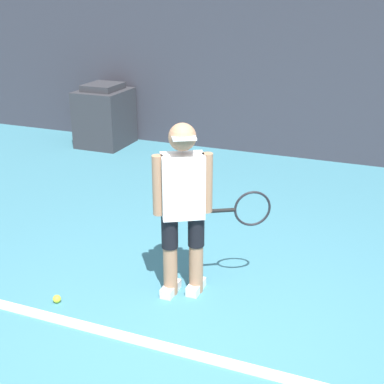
# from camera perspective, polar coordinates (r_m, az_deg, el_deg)

# --- Properties ---
(ground_plane) EXTENTS (24.00, 24.00, 0.00)m
(ground_plane) POSITION_cam_1_polar(r_m,az_deg,el_deg) (4.11, -0.98, -15.78)
(ground_plane) COLOR teal
(back_wall) EXTENTS (24.00, 0.10, 2.74)m
(back_wall) POSITION_cam_1_polar(r_m,az_deg,el_deg) (8.04, 12.79, 12.95)
(back_wall) COLOR #383842
(back_wall) RESTS_ON ground_plane
(court_baseline) EXTENTS (21.60, 0.10, 0.01)m
(court_baseline) POSITION_cam_1_polar(r_m,az_deg,el_deg) (4.04, -1.57, -16.52)
(court_baseline) COLOR white
(court_baseline) RESTS_ON ground_plane
(tennis_player) EXTENTS (0.86, 0.56, 1.49)m
(tennis_player) POSITION_cam_1_polar(r_m,az_deg,el_deg) (4.32, -0.80, -1.32)
(tennis_player) COLOR #A37556
(tennis_player) RESTS_ON ground_plane
(tennis_ball) EXTENTS (0.07, 0.07, 0.07)m
(tennis_ball) POSITION_cam_1_polar(r_m,az_deg,el_deg) (4.67, -14.22, -10.99)
(tennis_ball) COLOR #D1E533
(tennis_ball) RESTS_ON ground_plane
(covered_chair) EXTENTS (0.73, 0.83, 1.00)m
(covered_chair) POSITION_cam_1_polar(r_m,az_deg,el_deg) (8.83, -9.29, 7.99)
(covered_chair) COLOR #333338
(covered_chair) RESTS_ON ground_plane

